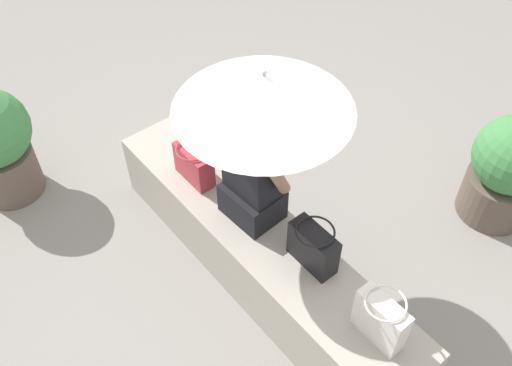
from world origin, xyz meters
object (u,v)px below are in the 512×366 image
person_seated (252,170)px  planter_far (508,169)px  parasol (264,93)px  shoulder_bag_spare (381,319)px  handbag_black (194,164)px  tote_bag_canvas (313,247)px

person_seated → planter_far: size_ratio=1.07×
person_seated → parasol: 0.61m
person_seated → shoulder_bag_spare: size_ratio=2.86×
parasol → shoulder_bag_spare: size_ratio=3.58×
handbag_black → planter_far: (-1.25, -1.73, -0.19)m
tote_bag_canvas → parasol: bearing=3.2°
person_seated → shoulder_bag_spare: (-1.06, 0.02, -0.23)m
shoulder_bag_spare → planter_far: 1.70m
tote_bag_canvas → planter_far: size_ratio=0.36×
person_seated → planter_far: (-0.77, -1.64, -0.45)m
parasol → tote_bag_canvas: (-0.42, -0.02, -0.85)m
parasol → shoulder_bag_spare: 1.28m
handbag_black → shoulder_bag_spare: (-1.53, -0.07, 0.03)m
person_seated → parasol: bearing=-174.3°
tote_bag_canvas → shoulder_bag_spare: size_ratio=0.97×
planter_far → tote_bag_canvas: bearing=80.4°
handbag_black → shoulder_bag_spare: 1.54m
shoulder_bag_spare → planter_far: bearing=-80.3°
person_seated → tote_bag_canvas: 0.56m
parasol → planter_far: bearing=-113.0°
planter_far → parasol: bearing=67.0°
tote_bag_canvas → planter_far: planter_far is taller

